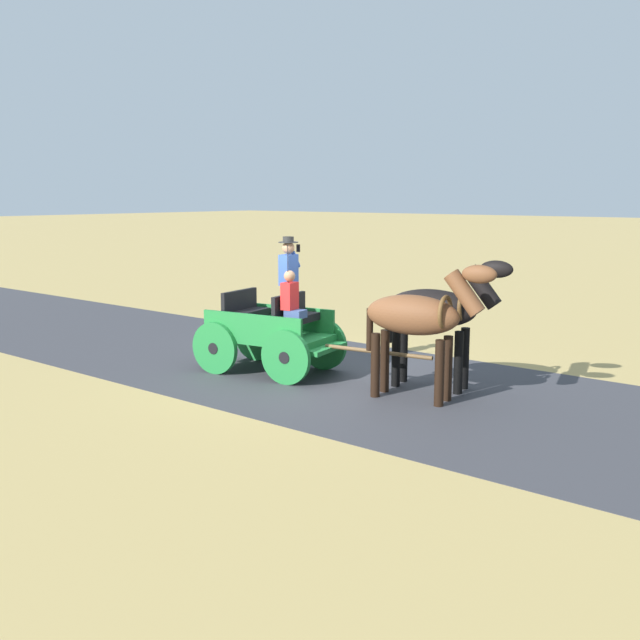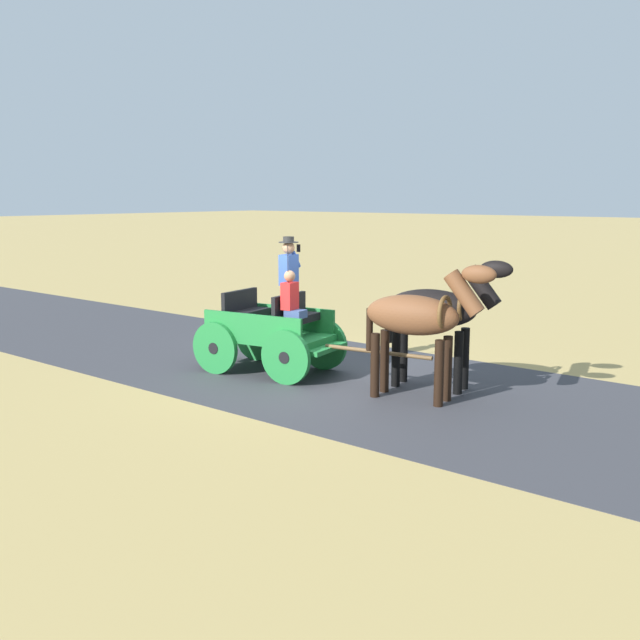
{
  "view_description": "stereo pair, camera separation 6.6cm",
  "coord_description": "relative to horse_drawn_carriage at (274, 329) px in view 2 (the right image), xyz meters",
  "views": [
    {
      "loc": [
        10.22,
        8.42,
        3.25
      ],
      "look_at": [
        0.45,
        0.49,
        1.1
      ],
      "focal_mm": 41.37,
      "sensor_mm": 36.0,
      "label": 1
    },
    {
      "loc": [
        10.18,
        8.47,
        3.25
      ],
      "look_at": [
        0.45,
        0.49,
        1.1
      ],
      "focal_mm": 41.37,
      "sensor_mm": 36.0,
      "label": 2
    }
  ],
  "objects": [
    {
      "name": "ground_plane",
      "position": [
        -0.43,
        0.63,
        -0.82
      ],
      "size": [
        200.0,
        200.0,
        0.0
      ],
      "primitive_type": "plane",
      "color": "tan"
    },
    {
      "name": "horse_near_side",
      "position": [
        -0.87,
        2.93,
        0.51
      ],
      "size": [
        0.88,
        2.15,
        2.21
      ],
      "color": "black",
      "rests_on": "ground"
    },
    {
      "name": "horse_drawn_carriage",
      "position": [
        0.0,
        0.0,
        0.0
      ],
      "size": [
        1.77,
        4.51,
        2.5
      ],
      "color": "#1E7233",
      "rests_on": "ground"
    },
    {
      "name": "horse_off_side",
      "position": [
        -0.07,
        3.06,
        0.51
      ],
      "size": [
        0.81,
        2.15,
        2.21
      ],
      "color": "brown",
      "rests_on": "ground"
    },
    {
      "name": "road_surface",
      "position": [
        -0.43,
        0.63,
        -0.81
      ],
      "size": [
        5.53,
        160.0,
        0.01
      ],
      "primitive_type": "cube",
      "color": "#38383D",
      "rests_on": "ground"
    }
  ]
}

